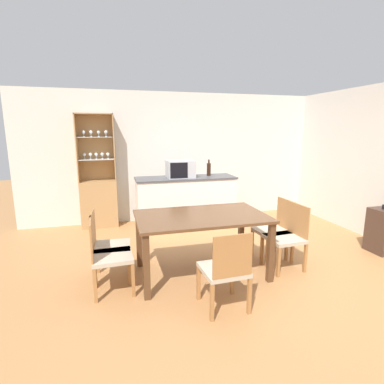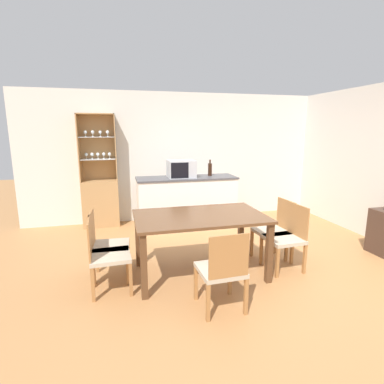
% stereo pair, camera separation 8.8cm
% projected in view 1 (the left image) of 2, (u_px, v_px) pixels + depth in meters
% --- Properties ---
extents(ground_plane, '(18.00, 18.00, 0.00)m').
position_uv_depth(ground_plane, '(246.00, 269.00, 3.98)').
color(ground_plane, '#B27A47').
extents(wall_back, '(6.80, 0.06, 2.55)m').
position_uv_depth(wall_back, '(193.00, 157.00, 6.20)').
color(wall_back, silver).
rests_on(wall_back, ground_plane).
extents(kitchen_counter, '(1.84, 0.60, 0.97)m').
position_uv_depth(kitchen_counter, '(186.00, 203.00, 5.60)').
color(kitchen_counter, white).
rests_on(kitchen_counter, ground_plane).
extents(display_cabinet, '(0.67, 0.34, 2.11)m').
position_uv_depth(display_cabinet, '(99.00, 194.00, 5.66)').
color(display_cabinet, tan).
rests_on(display_cabinet, ground_plane).
extents(dining_table, '(1.61, 0.97, 0.78)m').
position_uv_depth(dining_table, '(201.00, 223.00, 3.73)').
color(dining_table, brown).
rests_on(dining_table, ground_plane).
extents(dining_chair_head_near, '(0.46, 0.46, 0.86)m').
position_uv_depth(dining_chair_head_near, '(225.00, 270.00, 3.01)').
color(dining_chair_head_near, '#C1B299').
rests_on(dining_chair_head_near, ground_plane).
extents(dining_chair_side_left_far, '(0.46, 0.46, 0.86)m').
position_uv_depth(dining_chair_side_left_far, '(108.00, 246.00, 3.63)').
color(dining_chair_side_left_far, '#C1B299').
rests_on(dining_chair_side_left_far, ground_plane).
extents(dining_chair_side_right_near, '(0.46, 0.46, 0.86)m').
position_uv_depth(dining_chair_side_right_near, '(287.00, 237.00, 3.94)').
color(dining_chair_side_right_near, '#C1B299').
rests_on(dining_chair_side_right_near, ground_plane).
extents(dining_chair_side_left_near, '(0.46, 0.46, 0.86)m').
position_uv_depth(dining_chair_side_left_near, '(108.00, 256.00, 3.35)').
color(dining_chair_side_left_near, '#C1B299').
rests_on(dining_chair_side_left_near, ground_plane).
extents(dining_chair_side_right_far, '(0.47, 0.47, 0.86)m').
position_uv_depth(dining_chair_side_right_far, '(275.00, 230.00, 4.22)').
color(dining_chair_side_right_far, '#C1B299').
rests_on(dining_chair_side_right_far, ground_plane).
extents(microwave, '(0.49, 0.39, 0.31)m').
position_uv_depth(microwave, '(180.00, 169.00, 5.42)').
color(microwave, '#B7BABF').
rests_on(microwave, kitchen_counter).
extents(wine_bottle, '(0.07, 0.07, 0.30)m').
position_uv_depth(wine_bottle, '(209.00, 169.00, 5.66)').
color(wine_bottle, black).
rests_on(wine_bottle, kitchen_counter).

